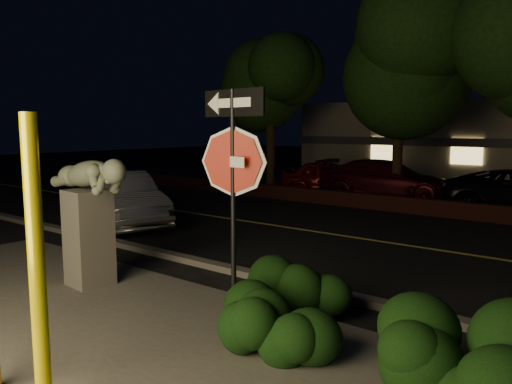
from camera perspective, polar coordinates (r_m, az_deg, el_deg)
ground at (r=14.91m, az=19.79°, el=-3.48°), size 90.00×90.00×0.00m
patio at (r=6.06m, az=-18.09°, el=-19.42°), size 14.00×6.00×0.02m
road at (r=12.15m, az=15.25°, el=-5.69°), size 80.00×8.00×0.01m
lane_marking at (r=12.15m, az=15.25°, el=-5.63°), size 80.00×0.12×0.00m
curb at (r=8.63m, az=4.32°, el=-10.47°), size 80.00×0.25×0.12m
brick_wall at (r=16.09m, az=21.31°, el=-1.86°), size 40.00×0.35×0.50m
parking_lot at (r=21.59m, az=25.73°, el=-0.49°), size 40.00×12.00×0.01m
tree_far_a at (r=21.25m, az=1.71°, el=14.56°), size 4.60×4.60×7.43m
tree_far_b at (r=18.83m, az=16.35°, el=17.39°), size 5.20×5.20×8.41m
yellow_pole_right at (r=4.75m, az=-23.70°, el=-9.01°), size 0.14×0.14×2.84m
signpost at (r=6.37m, az=-2.64°, el=3.40°), size 1.08×0.18×3.18m
sculpture at (r=8.87m, az=-18.59°, el=-1.64°), size 2.08×0.73×2.22m
hedge_center at (r=7.17m, az=4.66°, el=-10.89°), size 1.91×1.21×0.92m
hedge_right at (r=6.15m, az=1.56°, el=-13.52°), size 1.77×1.35×1.03m
hedge_far_right at (r=5.44m, az=22.02°, el=-16.51°), size 1.75×1.28×1.11m
silver_sedan at (r=14.34m, az=-15.17°, el=-0.74°), size 4.71×3.11×1.47m
parked_car_red at (r=20.73m, az=8.42°, el=1.72°), size 4.22×2.73×1.34m
parked_car_darkred at (r=19.43m, az=14.67°, el=1.39°), size 5.34×2.76×1.48m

